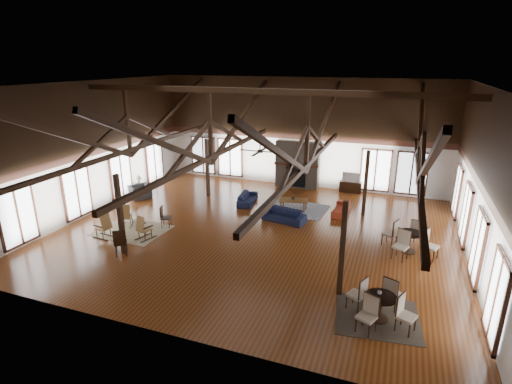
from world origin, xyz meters
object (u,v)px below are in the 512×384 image
(cafe_table_near, at_px, (380,303))
(tv_console, at_px, (350,187))
(armchair, at_px, (140,192))
(sofa_orange, at_px, (341,208))
(sofa_navy_left, at_px, (247,198))
(coffee_table, at_px, (294,201))
(cafe_table_far, at_px, (410,239))
(sofa_navy_front, at_px, (284,215))

(cafe_table_near, height_order, tv_console, cafe_table_near)
(armchair, bearing_deg, sofa_orange, -48.40)
(sofa_navy_left, xyz_separation_m, tv_console, (4.62, 3.61, 0.04))
(coffee_table, xyz_separation_m, cafe_table_far, (5.23, -2.81, 0.09))
(armchair, bearing_deg, tv_console, -30.93)
(sofa_orange, bearing_deg, cafe_table_far, 44.20)
(sofa_navy_left, bearing_deg, cafe_table_near, -144.74)
(sofa_orange, distance_m, armchair, 10.29)
(sofa_orange, height_order, coffee_table, coffee_table)
(coffee_table, bearing_deg, sofa_navy_front, -102.97)
(sofa_navy_front, distance_m, armchair, 7.98)
(coffee_table, distance_m, cafe_table_far, 5.94)
(sofa_navy_left, bearing_deg, cafe_table_far, -117.84)
(sofa_orange, relative_size, coffee_table, 1.18)
(sofa_navy_left, bearing_deg, tv_console, -59.03)
(sofa_navy_front, bearing_deg, cafe_table_near, -41.50)
(sofa_orange, height_order, cafe_table_near, cafe_table_near)
(coffee_table, distance_m, cafe_table_near, 8.70)
(cafe_table_far, bearing_deg, cafe_table_near, -99.28)
(armchair, xyz_separation_m, tv_console, (10.18, 4.76, -0.04))
(sofa_navy_left, height_order, armchair, armchair)
(sofa_navy_front, distance_m, sofa_navy_left, 2.91)
(tv_console, bearing_deg, coffee_table, -120.88)
(sofa_orange, xyz_separation_m, cafe_table_far, (2.99, -3.11, 0.29))
(cafe_table_far, height_order, tv_console, cafe_table_far)
(cafe_table_near, relative_size, cafe_table_far, 0.95)
(sofa_navy_front, relative_size, cafe_table_near, 0.97)
(sofa_navy_front, xyz_separation_m, cafe_table_far, (5.24, -1.25, 0.26))
(sofa_orange, relative_size, cafe_table_near, 0.86)
(sofa_navy_front, bearing_deg, cafe_table_far, -2.09)
(cafe_table_far, distance_m, tv_console, 7.18)
(sofa_navy_left, height_order, cafe_table_near, cafe_table_near)
(sofa_navy_left, distance_m, coffee_table, 2.42)
(sofa_navy_left, bearing_deg, sofa_orange, -94.46)
(armchair, height_order, cafe_table_far, cafe_table_far)
(coffee_table, bearing_deg, sofa_navy_left, 165.30)
(armchair, xyz_separation_m, cafe_table_far, (13.20, -1.76, 0.21))
(coffee_table, xyz_separation_m, tv_console, (2.21, 3.70, -0.17))
(sofa_orange, distance_m, cafe_table_far, 4.33)
(sofa_navy_left, height_order, coffee_table, coffee_table)
(sofa_orange, relative_size, armchair, 1.67)
(tv_console, bearing_deg, cafe_table_far, -65.17)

